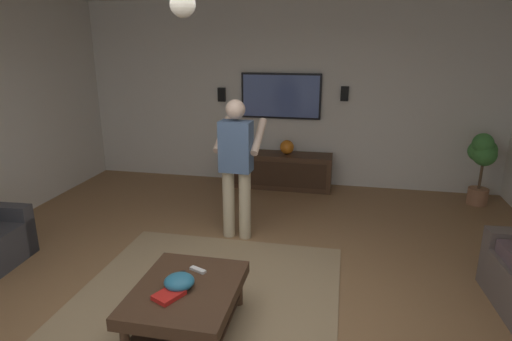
{
  "coord_description": "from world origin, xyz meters",
  "views": [
    {
      "loc": [
        -3.01,
        -0.9,
        2.25
      ],
      "look_at": [
        1.23,
        -0.02,
        0.94
      ],
      "focal_mm": 30.08,
      "sensor_mm": 36.0,
      "label": 1
    }
  ],
  "objects_px": {
    "vase_round": "(287,147)",
    "wall_speaker_left": "(345,94)",
    "tv": "(281,96)",
    "remote_white": "(198,270)",
    "remote_black": "(182,277)",
    "coffee_table": "(187,298)",
    "media_console": "(277,170)",
    "bowl": "(179,282)",
    "book": "(169,295)",
    "wall_speaker_right": "(222,95)",
    "person_standing": "(237,161)",
    "potted_plant_tall": "(483,156)"
  },
  "relations": [
    {
      "from": "remote_black",
      "to": "bowl",
      "type": "bearing_deg",
      "value": 178.96
    },
    {
      "from": "vase_round",
      "to": "tv",
      "type": "bearing_deg",
      "value": 31.96
    },
    {
      "from": "coffee_table",
      "to": "media_console",
      "type": "distance_m",
      "value": 3.69
    },
    {
      "from": "tv",
      "to": "remote_black",
      "type": "distance_m",
      "value": 3.95
    },
    {
      "from": "wall_speaker_left",
      "to": "wall_speaker_right",
      "type": "distance_m",
      "value": 1.95
    },
    {
      "from": "remote_black",
      "to": "vase_round",
      "type": "distance_m",
      "value": 3.61
    },
    {
      "from": "remote_white",
      "to": "wall_speaker_right",
      "type": "height_order",
      "value": "wall_speaker_right"
    },
    {
      "from": "person_standing",
      "to": "potted_plant_tall",
      "type": "bearing_deg",
      "value": -57.52
    },
    {
      "from": "tv",
      "to": "wall_speaker_left",
      "type": "relative_size",
      "value": 5.72
    },
    {
      "from": "media_console",
      "to": "remote_black",
      "type": "relative_size",
      "value": 11.33
    },
    {
      "from": "tv",
      "to": "wall_speaker_right",
      "type": "bearing_deg",
      "value": -90.78
    },
    {
      "from": "vase_round",
      "to": "person_standing",
      "type": "bearing_deg",
      "value": 170.23
    },
    {
      "from": "coffee_table",
      "to": "wall_speaker_right",
      "type": "relative_size",
      "value": 4.55
    },
    {
      "from": "remote_black",
      "to": "vase_round",
      "type": "xyz_separation_m",
      "value": [
        3.58,
        -0.37,
        0.25
      ]
    },
    {
      "from": "potted_plant_tall",
      "to": "tv",
      "type": "bearing_deg",
      "value": 82.34
    },
    {
      "from": "media_console",
      "to": "wall_speaker_left",
      "type": "xyz_separation_m",
      "value": [
        0.25,
        -0.98,
        1.21
      ]
    },
    {
      "from": "person_standing",
      "to": "media_console",
      "type": "bearing_deg",
      "value": -2.33
    },
    {
      "from": "vase_round",
      "to": "wall_speaker_left",
      "type": "distance_m",
      "value": 1.2
    },
    {
      "from": "media_console",
      "to": "bowl",
      "type": "distance_m",
      "value": 3.72
    },
    {
      "from": "remote_white",
      "to": "remote_black",
      "type": "relative_size",
      "value": 1.0
    },
    {
      "from": "media_console",
      "to": "remote_black",
      "type": "distance_m",
      "value": 3.58
    },
    {
      "from": "potted_plant_tall",
      "to": "book",
      "type": "distance_m",
      "value": 4.86
    },
    {
      "from": "media_console",
      "to": "vase_round",
      "type": "bearing_deg",
      "value": 95.12
    },
    {
      "from": "media_console",
      "to": "bowl",
      "type": "xyz_separation_m",
      "value": [
        -3.71,
        0.19,
        0.18
      ]
    },
    {
      "from": "remote_black",
      "to": "wall_speaker_left",
      "type": "height_order",
      "value": "wall_speaker_left"
    },
    {
      "from": "remote_white",
      "to": "book",
      "type": "xyz_separation_m",
      "value": [
        -0.41,
        0.09,
        0.01
      ]
    },
    {
      "from": "potted_plant_tall",
      "to": "coffee_table",
      "type": "bearing_deg",
      "value": 139.0
    },
    {
      "from": "coffee_table",
      "to": "remote_black",
      "type": "relative_size",
      "value": 6.67
    },
    {
      "from": "bowl",
      "to": "wall_speaker_left",
      "type": "relative_size",
      "value": 1.09
    },
    {
      "from": "vase_round",
      "to": "wall_speaker_right",
      "type": "height_order",
      "value": "wall_speaker_right"
    },
    {
      "from": "tv",
      "to": "vase_round",
      "type": "xyz_separation_m",
      "value": [
        -0.23,
        -0.14,
        -0.76
      ]
    },
    {
      "from": "tv",
      "to": "remote_white",
      "type": "distance_m",
      "value": 3.82
    },
    {
      "from": "potted_plant_tall",
      "to": "remote_white",
      "type": "distance_m",
      "value": 4.5
    },
    {
      "from": "book",
      "to": "vase_round",
      "type": "distance_m",
      "value": 3.88
    },
    {
      "from": "book",
      "to": "vase_round",
      "type": "relative_size",
      "value": 1.0
    },
    {
      "from": "remote_white",
      "to": "vase_round",
      "type": "distance_m",
      "value": 3.47
    },
    {
      "from": "tv",
      "to": "bowl",
      "type": "xyz_separation_m",
      "value": [
        -3.95,
        0.19,
        -0.97
      ]
    },
    {
      "from": "coffee_table",
      "to": "book",
      "type": "xyz_separation_m",
      "value": [
        -0.16,
        0.08,
        0.12
      ]
    },
    {
      "from": "coffee_table",
      "to": "media_console",
      "type": "xyz_separation_m",
      "value": [
        3.69,
        -0.15,
        -0.02
      ]
    },
    {
      "from": "remote_black",
      "to": "vase_round",
      "type": "height_order",
      "value": "vase_round"
    },
    {
      "from": "potted_plant_tall",
      "to": "bowl",
      "type": "bearing_deg",
      "value": 138.76
    },
    {
      "from": "vase_round",
      "to": "remote_white",
      "type": "bearing_deg",
      "value": 175.41
    },
    {
      "from": "media_console",
      "to": "remote_white",
      "type": "bearing_deg",
      "value": -2.25
    },
    {
      "from": "coffee_table",
      "to": "potted_plant_tall",
      "type": "bearing_deg",
      "value": -41.0
    },
    {
      "from": "person_standing",
      "to": "wall_speaker_right",
      "type": "xyz_separation_m",
      "value": [
        2.14,
        0.78,
        0.49
      ]
    },
    {
      "from": "bowl",
      "to": "remote_white",
      "type": "xyz_separation_m",
      "value": [
        0.27,
        -0.06,
        -0.04
      ]
    },
    {
      "from": "tv",
      "to": "wall_speaker_right",
      "type": "distance_m",
      "value": 0.97
    },
    {
      "from": "person_standing",
      "to": "remote_white",
      "type": "bearing_deg",
      "value": -174.86
    },
    {
      "from": "remote_black",
      "to": "book",
      "type": "relative_size",
      "value": 0.68
    },
    {
      "from": "media_console",
      "to": "bowl",
      "type": "bearing_deg",
      "value": -2.99
    }
  ]
}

